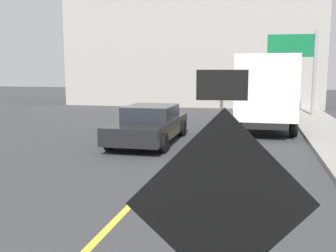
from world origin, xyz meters
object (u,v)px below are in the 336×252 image
highway_guide_sign (301,58)px  traffic_cone_near_sign (208,232)px  roadwork_sign (222,209)px  traffic_cone_mid_lane (233,171)px  box_truck (264,90)px  arrow_board_trailer (221,140)px  pickup_car (150,124)px

highway_guide_sign → traffic_cone_near_sign: size_ratio=6.48×
roadwork_sign → traffic_cone_near_sign: roadwork_sign is taller
highway_guide_sign → traffic_cone_mid_lane: 15.14m
box_truck → traffic_cone_near_sign: 12.81m
box_truck → arrow_board_trailer: bearing=-102.9°
arrow_board_trailer → traffic_cone_near_sign: 6.74m
highway_guide_sign → traffic_cone_mid_lane: bearing=-101.0°
pickup_car → arrow_board_trailer: bearing=-29.2°
roadwork_sign → traffic_cone_mid_lane: size_ratio=3.22×
pickup_car → highway_guide_sign: size_ratio=1.03×
roadwork_sign → traffic_cone_near_sign: 2.26m
roadwork_sign → box_truck: bearing=88.0°
roadwork_sign → highway_guide_sign: highway_guide_sign is taller
arrow_board_trailer → highway_guide_sign: size_ratio=0.54×
pickup_car → traffic_cone_mid_lane: size_ratio=7.07×
box_truck → pickup_car: (-4.19, -4.40, -1.11)m
pickup_car → traffic_cone_mid_lane: bearing=-54.6°
traffic_cone_mid_lane → roadwork_sign: bearing=-87.3°
highway_guide_sign → traffic_cone_mid_lane: (-2.83, -14.55, -3.07)m
roadwork_sign → pickup_car: 10.92m
arrow_board_trailer → pickup_car: bearing=150.8°
traffic_cone_near_sign → traffic_cone_mid_lane: traffic_cone_near_sign is taller
roadwork_sign → traffic_cone_mid_lane: 5.56m
pickup_car → traffic_cone_near_sign: pickup_car is taller
roadwork_sign → arrow_board_trailer: 8.77m
traffic_cone_near_sign → traffic_cone_mid_lane: 3.50m
highway_guide_sign → pickup_car: bearing=-122.7°
roadwork_sign → traffic_cone_mid_lane: roadwork_sign is taller
pickup_car → traffic_cone_near_sign: bearing=-68.3°
box_truck → highway_guide_sign: 5.95m
traffic_cone_mid_lane → box_truck: bearing=85.2°
pickup_car → highway_guide_sign: bearing=57.3°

